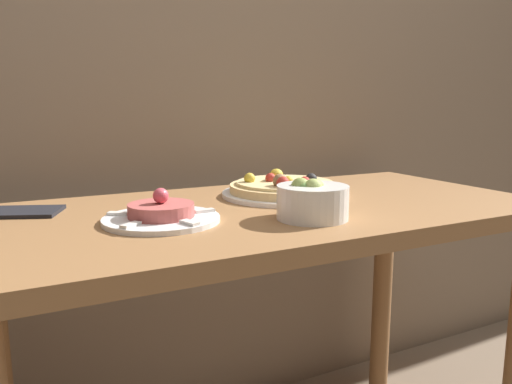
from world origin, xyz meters
TOP-DOWN VIEW (x-y plane):
  - dining_table at (0.00, 0.30)m, footprint 1.23×0.60m
  - pizza_plate at (0.09, 0.39)m, footprint 0.30×0.30m
  - tartare_plate at (-0.25, 0.26)m, footprint 0.22×0.22m
  - small_bowl at (0.02, 0.16)m, footprint 0.14×0.14m
  - napkin at (-0.49, 0.46)m, footprint 0.19×0.15m

SIDE VIEW (x-z plane):
  - dining_table at x=0.00m, z-range 0.25..0.97m
  - napkin at x=-0.49m, z-range 0.73..0.73m
  - tartare_plate at x=-0.25m, z-range 0.71..0.77m
  - pizza_plate at x=0.09m, z-range 0.71..0.78m
  - small_bowl at x=0.02m, z-range 0.72..0.80m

